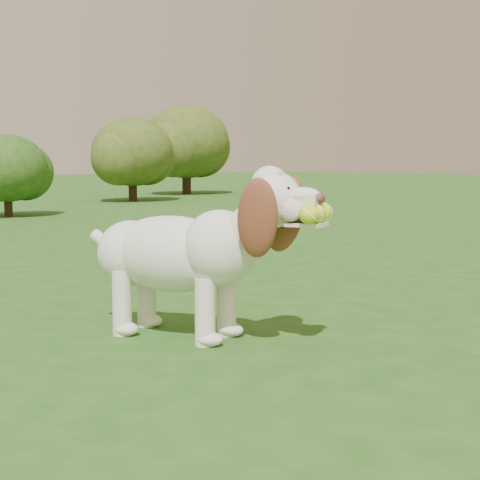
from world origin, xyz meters
TOP-DOWN VIEW (x-y plane):
  - ground at (0.00, 0.00)m, footprint 80.00×80.00m
  - dog at (0.51, -0.58)m, footprint 0.77×1.21m
  - shrub_h at (9.47, 12.06)m, footprint 2.19×2.19m
  - shrub_c at (2.88, 7.47)m, footprint 1.21×1.21m
  - shrub_f at (6.63, 10.03)m, footprint 1.70×1.70m

SIDE VIEW (x-z plane):
  - ground at x=0.00m, z-range 0.00..0.00m
  - dog at x=0.51m, z-range 0.03..0.85m
  - shrub_c at x=2.88m, z-range 0.11..1.36m
  - shrub_f at x=6.63m, z-range 0.16..1.92m
  - shrub_h at x=9.47m, z-range 0.20..2.47m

